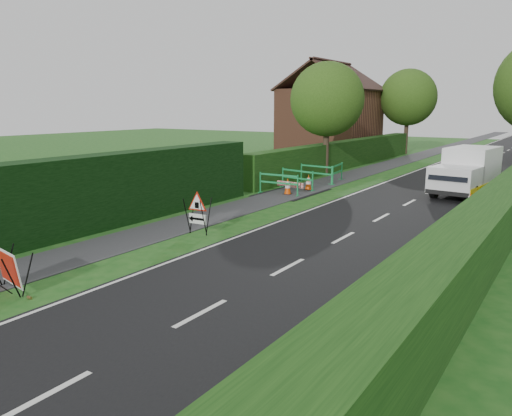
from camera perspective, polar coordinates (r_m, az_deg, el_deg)
The scene contains 23 objects.
ground at distance 13.56m, azimuth -7.74°, elevation -6.06°, with size 120.00×120.00×0.00m, color #174C15.
road_surface at distance 45.29m, azimuth 25.66°, elevation 5.25°, with size 6.00×90.00×0.02m, color black.
footpath at distance 46.35m, azimuth 18.90°, elevation 5.88°, with size 2.00×90.00×0.02m, color #2D2D30.
hedge_west_near at distance 17.16m, azimuth -20.46°, elevation -2.95°, with size 1.10×18.00×2.50m, color black.
hedge_west_far at distance 34.72m, azimuth 10.18°, elevation 4.61°, with size 1.00×24.00×1.80m, color #14380F.
house_west at distance 43.84m, azimuth 8.44°, elevation 9.87°, with size 7.50×7.40×7.88m.
tree_nw at distance 30.67m, azimuth 8.14°, elevation 12.18°, with size 4.40×4.40×6.70m.
tree_fw at distance 45.64m, azimuth 17.00°, elevation 11.99°, with size 4.80×4.80×7.24m.
red_rect_sign at distance 12.42m, azimuth -26.46°, elevation -6.20°, with size 1.22×0.87×0.96m.
triangle_sign at distance 16.08m, azimuth -6.83°, elevation -0.20°, with size 0.87×0.87×1.19m.
works_van at distance 25.08m, azimuth 22.99°, elevation 3.96°, with size 2.40×5.01×2.21m.
traffic_cone_0 at distance 21.30m, azimuth 23.26°, elevation 0.63°, with size 0.38×0.38×0.79m.
traffic_cone_1 at distance 23.76m, azimuth 24.74°, elevation 1.55°, with size 0.38×0.38×0.79m.
traffic_cone_2 at distance 26.04m, azimuth 24.82°, elevation 2.33°, with size 0.38×0.38×0.79m.
traffic_cone_3 at distance 23.50m, azimuth 3.64°, elevation 2.49°, with size 0.38×0.38×0.79m.
traffic_cone_4 at distance 24.81m, azimuth 6.01°, elevation 2.93°, with size 0.38×0.38×0.79m.
ped_barrier_0 at distance 23.46m, azimuth 2.60°, elevation 3.08°, with size 2.07×0.42×1.00m.
ped_barrier_1 at distance 25.07m, azimuth 4.74°, elevation 3.59°, with size 2.09×0.81×1.00m.
ped_barrier_2 at distance 27.09m, azimuth 6.95°, elevation 4.14°, with size 2.09×0.58×1.00m.
ped_barrier_3 at distance 27.61m, azimuth 9.24°, elevation 4.22°, with size 0.65×2.09×1.00m.
redwhite_plank at distance 23.80m, azimuth 3.89°, elevation 1.65°, with size 1.50×0.04×0.25m, color red.
litter_can at distance 11.97m, azimuth -24.46°, elevation -9.46°, with size 0.07×0.07×0.12m, color #BF7F4C.
hatchback_car at distance 38.23m, azimuth 24.38°, elevation 5.31°, with size 1.44×3.58×1.22m, color white.
Camera 1 is at (8.56, -9.70, 4.08)m, focal length 35.00 mm.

